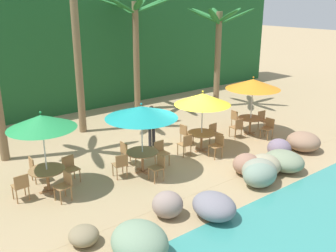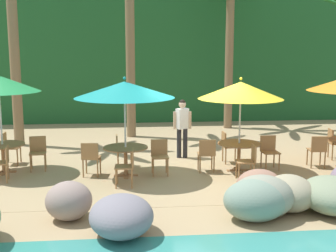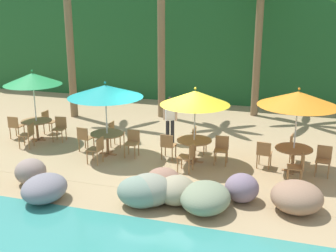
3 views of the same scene
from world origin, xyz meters
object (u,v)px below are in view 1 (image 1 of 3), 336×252
at_px(palm_tree_second, 75,24).
at_px(waiter_in_white, 152,123).
at_px(chair_teal_right, 158,166).
at_px(chair_orange_left, 237,127).
at_px(chair_green_right, 65,184).
at_px(chair_teal_left, 121,164).
at_px(chair_green_seaward, 70,167).
at_px(chair_orange_right, 268,127).
at_px(umbrella_teal, 141,112).
at_px(chair_yellow_right, 217,144).
at_px(chair_orange_inland, 236,118).
at_px(palm_tree_third, 136,31).
at_px(chair_yellow_seaward, 215,133).
at_px(chair_yellow_inland, 185,133).
at_px(umbrella_yellow, 203,99).
at_px(chair_teal_inland, 126,151).
at_px(dining_table_green, 47,173).
at_px(dining_table_orange, 250,121).
at_px(chair_orange_seaward, 263,119).
at_px(umbrella_orange, 253,84).
at_px(chair_yellow_left, 186,143).
at_px(chair_teal_seaward, 161,151).
at_px(palm_tree_fourth, 218,38).
at_px(chair_green_inland, 35,167).
at_px(chair_green_left, 21,185).
at_px(dining_table_teal, 142,155).
at_px(umbrella_green, 41,122).
at_px(dining_table_yellow, 202,136).

height_order(palm_tree_second, waiter_in_white, palm_tree_second).
xyz_separation_m(chair_teal_right, chair_orange_left, (5.00, 1.16, 0.00)).
xyz_separation_m(chair_green_right, chair_teal_left, (2.04, 0.23, 0.00)).
height_order(chair_green_seaward, chair_orange_right, same).
relative_size(umbrella_teal, palm_tree_second, 0.35).
bearing_deg(umbrella_teal, chair_yellow_right, -12.66).
height_order(chair_orange_inland, palm_tree_third, palm_tree_third).
height_order(chair_green_right, chair_yellow_seaward, same).
distance_m(chair_yellow_inland, palm_tree_third, 6.69).
bearing_deg(umbrella_yellow, chair_yellow_right, -87.96).
relative_size(chair_yellow_seaward, chair_orange_left, 1.00).
bearing_deg(umbrella_teal, palm_tree_second, 87.50).
distance_m(chair_orange_inland, palm_tree_third, 6.71).
bearing_deg(chair_teal_inland, dining_table_green, -175.61).
bearing_deg(dining_table_orange, chair_yellow_right, -161.74).
height_order(chair_green_right, chair_teal_inland, same).
height_order(dining_table_orange, chair_orange_seaward, chair_orange_seaward).
distance_m(chair_teal_right, umbrella_orange, 6.22).
bearing_deg(chair_yellow_seaward, chair_yellow_left, -173.21).
distance_m(dining_table_orange, palm_tree_second, 8.47).
bearing_deg(chair_green_right, chair_orange_seaward, 3.12).
bearing_deg(chair_teal_seaward, chair_yellow_inland, 25.72).
xyz_separation_m(chair_teal_right, palm_tree_fourth, (7.83, 5.33, 3.22)).
bearing_deg(chair_teal_left, umbrella_yellow, 2.65).
bearing_deg(chair_orange_seaward, chair_orange_right, -129.62).
bearing_deg(chair_teal_left, chair_orange_inland, 9.68).
relative_size(chair_yellow_inland, palm_tree_fourth, 0.17).
xyz_separation_m(chair_green_inland, palm_tree_fourth, (11.06, 3.01, 3.22)).
height_order(chair_orange_inland, chair_orange_right, same).
distance_m(chair_green_left, palm_tree_fourth, 12.89).
height_order(chair_green_right, waiter_in_white, waiter_in_white).
bearing_deg(dining_table_teal, chair_teal_seaward, 6.90).
relative_size(umbrella_orange, chair_orange_seaward, 2.95).
xyz_separation_m(chair_teal_left, umbrella_yellow, (3.76, 0.17, 1.58)).
distance_m(chair_yellow_inland, chair_orange_inland, 3.12).
height_order(chair_green_seaward, palm_tree_third, palm_tree_third).
xyz_separation_m(chair_yellow_right, chair_orange_inland, (2.99, 1.84, 0.00)).
relative_size(chair_teal_right, chair_orange_seaward, 1.00).
bearing_deg(dining_table_green, chair_yellow_seaward, -2.39).
bearing_deg(chair_green_right, umbrella_teal, 4.18).
distance_m(umbrella_orange, palm_tree_second, 7.82).
distance_m(umbrella_green, umbrella_orange, 9.02).
relative_size(umbrella_yellow, palm_tree_third, 0.42).
relative_size(umbrella_yellow, umbrella_orange, 0.94).
xyz_separation_m(chair_green_right, palm_tree_fourth, (10.78, 4.69, 3.22)).
bearing_deg(chair_yellow_inland, chair_yellow_right, -85.51).
distance_m(dining_table_yellow, chair_yellow_inland, 0.86).
bearing_deg(dining_table_yellow, chair_green_seaward, 173.14).
relative_size(dining_table_green, chair_green_left, 1.26).
relative_size(chair_green_inland, chair_teal_left, 1.00).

